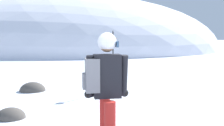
{
  "coord_description": "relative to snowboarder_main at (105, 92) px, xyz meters",
  "views": [
    {
      "loc": [
        -0.36,
        -2.79,
        1.65
      ],
      "look_at": [
        -0.12,
        3.53,
        1.0
      ],
      "focal_mm": 40.08,
      "sensor_mm": 36.0,
      "label": 1
    }
  ],
  "objects": [
    {
      "name": "snowboarder_main",
      "position": [
        0.0,
        0.0,
        0.0
      ],
      "size": [
        0.64,
        1.83,
        1.71
      ],
      "color": "#D11E5B",
      "rests_on": "ground"
    },
    {
      "name": "ridge_peak_main",
      "position": [
        -4.1,
        32.71,
        -0.92
      ],
      "size": [
        39.31,
        35.38,
        14.49
      ],
      "color": "white",
      "rests_on": "ground"
    },
    {
      "name": "rock_dark",
      "position": [
        -2.19,
        4.37,
        -0.92
      ],
      "size": [
        0.79,
        0.67,
        0.55
      ],
      "color": "#4C4742",
      "rests_on": "ground"
    },
    {
      "name": "rock_mid",
      "position": [
        -1.92,
        1.75,
        -0.92
      ],
      "size": [
        0.61,
        0.52,
        0.43
      ],
      "color": "#4C4742",
      "rests_on": "ground"
    },
    {
      "name": "piste_marker_near",
      "position": [
        0.29,
        4.18,
        0.15
      ],
      "size": [
        0.2,
        0.2,
        1.88
      ],
      "color": "black",
      "rests_on": "ground"
    }
  ]
}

